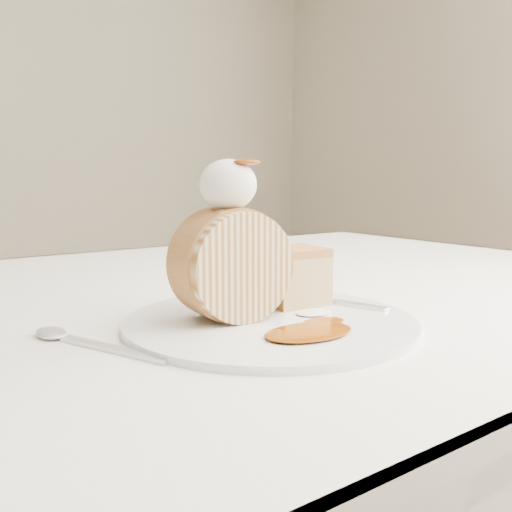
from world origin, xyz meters
TOP-DOWN VIEW (x-y plane):
  - table at (0.00, 0.20)m, footprint 1.40×0.90m
  - plate at (-0.03, 0.01)m, footprint 0.31×0.31m
  - roulade_slice at (-0.06, 0.03)m, footprint 0.11×0.07m
  - cake_chunk at (0.03, 0.05)m, footprint 0.07×0.06m
  - whipped_cream at (-0.07, 0.04)m, footprint 0.06×0.06m
  - caramel_drizzle at (-0.05, 0.02)m, footprint 0.03×0.02m
  - caramel_pool at (-0.04, -0.05)m, footprint 0.09×0.07m
  - fork at (0.06, 0.02)m, footprint 0.07×0.17m
  - spoon at (-0.19, 0.03)m, footprint 0.08×0.15m

SIDE VIEW (x-z plane):
  - table at x=0.00m, z-range 0.29..1.04m
  - spoon at x=-0.19m, z-range 0.75..0.75m
  - plate at x=-0.03m, z-range 0.75..0.76m
  - fork at x=0.06m, z-range 0.76..0.76m
  - caramel_pool at x=-0.04m, z-range 0.76..0.76m
  - cake_chunk at x=0.03m, z-range 0.76..0.81m
  - roulade_slice at x=-0.06m, z-range 0.76..0.86m
  - whipped_cream at x=-0.07m, z-range 0.86..0.91m
  - caramel_drizzle at x=-0.05m, z-range 0.91..0.92m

